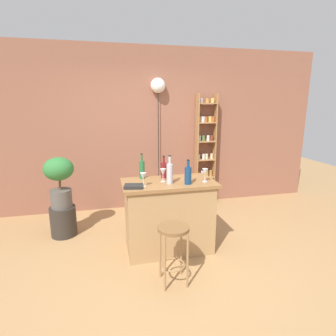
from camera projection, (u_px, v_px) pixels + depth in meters
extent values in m
plane|color=#A37A4C|center=(174.00, 261.00, 3.31)|extent=(12.00, 12.00, 0.00)
cube|color=#8C5642|center=(147.00, 130.00, 4.83)|extent=(6.40, 0.10, 2.80)
cube|color=#A87F51|center=(169.00, 217.00, 3.49)|extent=(1.06, 0.57, 0.87)
cube|color=olive|center=(169.00, 183.00, 3.38)|extent=(1.16, 0.61, 0.04)
cylinder|color=#997047|center=(165.00, 264.00, 2.71)|extent=(0.02, 0.02, 0.60)
cylinder|color=#997047|center=(188.00, 261.00, 2.76)|extent=(0.02, 0.02, 0.60)
cylinder|color=#997047|center=(160.00, 252.00, 2.93)|extent=(0.02, 0.02, 0.60)
cylinder|color=#997047|center=(181.00, 249.00, 2.98)|extent=(0.02, 0.02, 0.60)
torus|color=#997047|center=(173.00, 265.00, 2.87)|extent=(0.25, 0.25, 0.02)
cylinder|color=brown|center=(174.00, 228.00, 2.77)|extent=(0.33, 0.33, 0.03)
cube|color=#9E7042|center=(197.00, 151.00, 4.97)|extent=(0.02, 0.17, 2.02)
cube|color=#9E7042|center=(214.00, 150.00, 5.04)|extent=(0.02, 0.17, 2.02)
cube|color=#9E7042|center=(204.00, 194.00, 5.20)|extent=(0.32, 0.17, 0.02)
cylinder|color=#994C23|center=(198.00, 192.00, 5.17)|extent=(0.07, 0.07, 0.09)
cylinder|color=#994C23|center=(204.00, 191.00, 5.18)|extent=(0.07, 0.07, 0.09)
cylinder|color=#AD7A38|center=(209.00, 191.00, 5.22)|extent=(0.07, 0.07, 0.09)
cube|color=#9E7042|center=(204.00, 177.00, 5.12)|extent=(0.32, 0.17, 0.02)
cylinder|color=#994C23|center=(198.00, 174.00, 5.08)|extent=(0.05, 0.05, 0.11)
cylinder|color=silver|center=(202.00, 174.00, 5.09)|extent=(0.05, 0.05, 0.11)
cylinder|color=#AD7A38|center=(207.00, 173.00, 5.12)|extent=(0.05, 0.05, 0.11)
cylinder|color=#AD7A38|center=(211.00, 173.00, 5.14)|extent=(0.05, 0.05, 0.11)
cube|color=#9E7042|center=(205.00, 160.00, 5.04)|extent=(0.32, 0.17, 0.02)
cylinder|color=beige|center=(199.00, 157.00, 4.99)|extent=(0.05, 0.05, 0.10)
cylinder|color=silver|center=(204.00, 157.00, 5.02)|extent=(0.05, 0.05, 0.10)
cylinder|color=beige|center=(207.00, 156.00, 5.04)|extent=(0.05, 0.05, 0.10)
cylinder|color=beige|center=(212.00, 156.00, 5.06)|extent=(0.05, 0.05, 0.10)
cube|color=#9E7042|center=(206.00, 141.00, 4.96)|extent=(0.32, 0.17, 0.02)
cylinder|color=silver|center=(199.00, 138.00, 4.92)|extent=(0.05, 0.05, 0.10)
cylinder|color=#4C7033|center=(204.00, 138.00, 4.94)|extent=(0.05, 0.05, 0.10)
cylinder|color=silver|center=(208.00, 138.00, 4.95)|extent=(0.05, 0.05, 0.10)
cylinder|color=brown|center=(212.00, 138.00, 4.96)|extent=(0.05, 0.05, 0.10)
cube|color=#9E7042|center=(206.00, 123.00, 4.89)|extent=(0.32, 0.17, 0.02)
cylinder|color=#AD7A38|center=(199.00, 119.00, 4.84)|extent=(0.06, 0.06, 0.10)
cylinder|color=silver|center=(203.00, 119.00, 4.86)|extent=(0.06, 0.06, 0.10)
cylinder|color=#994C23|center=(206.00, 119.00, 4.87)|extent=(0.06, 0.06, 0.10)
cylinder|color=gold|center=(210.00, 119.00, 4.89)|extent=(0.06, 0.06, 0.10)
cylinder|color=#994C23|center=(213.00, 119.00, 4.89)|extent=(0.06, 0.06, 0.10)
cube|color=#9E7042|center=(207.00, 103.00, 4.81)|extent=(0.32, 0.17, 0.02)
cylinder|color=silver|center=(201.00, 100.00, 4.78)|extent=(0.06, 0.06, 0.08)
cylinder|color=#AD7A38|center=(207.00, 100.00, 4.80)|extent=(0.06, 0.06, 0.08)
cylinder|color=gold|center=(213.00, 100.00, 4.81)|extent=(0.06, 0.06, 0.08)
cylinder|color=#2D2823|center=(63.00, 221.00, 3.91)|extent=(0.36, 0.36, 0.43)
cylinder|color=#514C47|center=(61.00, 198.00, 3.83)|extent=(0.29, 0.29, 0.26)
cylinder|color=brown|center=(60.00, 184.00, 3.78)|extent=(0.03, 0.03, 0.16)
ellipsoid|color=#2D7033|center=(58.00, 169.00, 3.73)|extent=(0.40, 0.36, 0.32)
cylinder|color=navy|center=(188.00, 176.00, 3.25)|extent=(0.08, 0.08, 0.21)
cylinder|color=navy|center=(188.00, 164.00, 3.22)|extent=(0.03, 0.03, 0.08)
cylinder|color=black|center=(188.00, 160.00, 3.21)|extent=(0.03, 0.03, 0.01)
cylinder|color=maroon|center=(164.00, 170.00, 3.52)|extent=(0.07, 0.07, 0.20)
cylinder|color=maroon|center=(164.00, 160.00, 3.49)|extent=(0.03, 0.03, 0.08)
cylinder|color=black|center=(164.00, 156.00, 3.48)|extent=(0.03, 0.03, 0.01)
cylinder|color=#B2B2B7|center=(170.00, 174.00, 3.26)|extent=(0.07, 0.07, 0.24)
cylinder|color=#B2B2B7|center=(170.00, 160.00, 3.22)|extent=(0.03, 0.03, 0.09)
cylinder|color=black|center=(170.00, 156.00, 3.21)|extent=(0.03, 0.03, 0.01)
cylinder|color=#236638|center=(142.00, 170.00, 3.50)|extent=(0.07, 0.07, 0.23)
cylinder|color=#236638|center=(142.00, 158.00, 3.46)|extent=(0.03, 0.03, 0.09)
cylinder|color=black|center=(142.00, 154.00, 3.45)|extent=(0.03, 0.03, 0.01)
cylinder|color=silver|center=(143.00, 186.00, 3.18)|extent=(0.06, 0.06, 0.00)
cylinder|color=silver|center=(143.00, 183.00, 3.17)|extent=(0.01, 0.01, 0.07)
cone|color=silver|center=(143.00, 176.00, 3.15)|extent=(0.07, 0.07, 0.08)
cylinder|color=silver|center=(205.00, 181.00, 3.37)|extent=(0.06, 0.06, 0.00)
cylinder|color=silver|center=(205.00, 178.00, 3.36)|extent=(0.01, 0.01, 0.07)
cone|color=silver|center=(205.00, 172.00, 3.34)|extent=(0.07, 0.07, 0.08)
cylinder|color=silver|center=(163.00, 181.00, 3.37)|extent=(0.06, 0.06, 0.00)
cylinder|color=silver|center=(163.00, 178.00, 3.36)|extent=(0.01, 0.01, 0.07)
cone|color=silver|center=(163.00, 172.00, 3.34)|extent=(0.07, 0.07, 0.08)
cube|color=black|center=(134.00, 186.00, 3.12)|extent=(0.24, 0.19, 0.03)
cylinder|color=black|center=(158.00, 149.00, 4.84)|extent=(0.01, 0.01, 2.15)
sphere|color=white|center=(158.00, 85.00, 4.59)|extent=(0.25, 0.25, 0.25)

